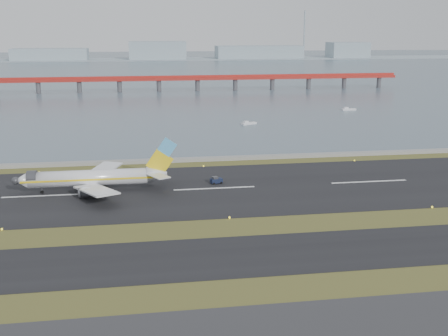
# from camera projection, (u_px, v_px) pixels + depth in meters

# --- Properties ---
(ground) EXTENTS (1000.00, 1000.00, 0.00)m
(ground) POSITION_uv_depth(u_px,v_px,m) (236.00, 231.00, 108.82)
(ground) COLOR #3D4A1A
(ground) RESTS_ON ground
(taxiway_strip) EXTENTS (1000.00, 18.00, 0.10)m
(taxiway_strip) POSITION_uv_depth(u_px,v_px,m) (248.00, 255.00, 97.30)
(taxiway_strip) COLOR black
(taxiway_strip) RESTS_ON ground
(runway_strip) EXTENTS (1000.00, 45.00, 0.10)m
(runway_strip) POSITION_uv_depth(u_px,v_px,m) (214.00, 189.00, 137.56)
(runway_strip) COLOR black
(runway_strip) RESTS_ON ground
(seawall) EXTENTS (1000.00, 2.50, 1.00)m
(seawall) POSITION_uv_depth(u_px,v_px,m) (200.00, 159.00, 166.20)
(seawall) COLOR gray
(seawall) RESTS_ON ground
(bay_water) EXTENTS (1400.00, 800.00, 1.30)m
(bay_water) POSITION_uv_depth(u_px,v_px,m) (154.00, 68.00, 549.68)
(bay_water) COLOR #4B5F6C
(bay_water) RESTS_ON ground
(red_pier) EXTENTS (260.00, 5.00, 10.20)m
(red_pier) POSITION_uv_depth(u_px,v_px,m) (197.00, 79.00, 349.65)
(red_pier) COLOR #A9241D
(red_pier) RESTS_ON ground
(far_shoreline) EXTENTS (1400.00, 80.00, 60.50)m
(far_shoreline) POSITION_uv_depth(u_px,v_px,m) (160.00, 54.00, 703.60)
(far_shoreline) COLOR #92A4AD
(far_shoreline) RESTS_ON ground
(airliner) EXTENTS (38.52, 32.89, 12.80)m
(airliner) POSITION_uv_depth(u_px,v_px,m) (95.00, 178.00, 134.32)
(airliner) COLOR white
(airliner) RESTS_ON ground
(pushback_tug) EXTENTS (3.24, 2.34, 1.87)m
(pushback_tug) POSITION_uv_depth(u_px,v_px,m) (216.00, 180.00, 141.69)
(pushback_tug) COLOR #121A33
(pushback_tug) RESTS_ON ground
(workboat_near) EXTENTS (6.93, 4.63, 1.62)m
(workboat_near) POSITION_uv_depth(u_px,v_px,m) (248.00, 123.00, 228.72)
(workboat_near) COLOR white
(workboat_near) RESTS_ON ground
(workboat_far) EXTENTS (6.86, 2.50, 1.64)m
(workboat_far) POSITION_uv_depth(u_px,v_px,m) (348.00, 109.00, 268.05)
(workboat_far) COLOR white
(workboat_far) RESTS_ON ground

